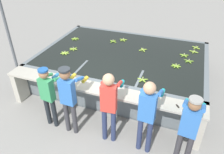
% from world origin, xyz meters
% --- Properties ---
extents(ground_plane, '(80.00, 80.00, 0.00)m').
position_xyz_m(ground_plane, '(0.00, 0.00, 0.00)').
color(ground_plane, gray).
rests_on(ground_plane, ground).
extents(wash_tank, '(4.87, 3.43, 0.93)m').
position_xyz_m(wash_tank, '(0.00, 2.16, 0.46)').
color(wash_tank, slate).
rests_on(wash_tank, ground).
extents(work_ledge, '(4.87, 0.45, 0.93)m').
position_xyz_m(work_ledge, '(0.00, 0.23, 0.67)').
color(work_ledge, '#B7B2A3').
rests_on(work_ledge, ground).
extents(worker_0, '(0.46, 0.73, 1.56)m').
position_xyz_m(worker_0, '(-0.97, -0.33, 0.94)').
color(worker_0, '#1E2328').
rests_on(worker_0, ground).
extents(worker_1, '(0.42, 0.73, 1.71)m').
position_xyz_m(worker_1, '(-0.42, -0.37, 1.04)').
color(worker_1, '#38383D').
rests_on(worker_1, ground).
extents(worker_2, '(0.45, 0.73, 1.73)m').
position_xyz_m(worker_2, '(0.49, -0.30, 1.05)').
color(worker_2, navy).
rests_on(worker_2, ground).
extents(worker_3, '(0.43, 0.73, 1.74)m').
position_xyz_m(worker_3, '(1.28, -0.32, 1.06)').
color(worker_3, navy).
rests_on(worker_3, ground).
extents(worker_4, '(0.45, 0.73, 1.64)m').
position_xyz_m(worker_4, '(2.07, -0.38, 1.00)').
color(worker_4, '#38383D').
rests_on(worker_4, ground).
extents(banana_bunch_floating_0, '(0.26, 0.26, 0.08)m').
position_xyz_m(banana_bunch_floating_0, '(2.06, 3.30, 0.94)').
color(banana_bunch_floating_0, '#93BC3D').
rests_on(banana_bunch_floating_0, wash_tank).
extents(banana_bunch_floating_1, '(0.28, 0.28, 0.08)m').
position_xyz_m(banana_bunch_floating_1, '(-1.87, 2.61, 0.94)').
color(banana_bunch_floating_1, '#7FAD33').
rests_on(banana_bunch_floating_1, wash_tank).
extents(banana_bunch_floating_2, '(0.27, 0.27, 0.08)m').
position_xyz_m(banana_bunch_floating_2, '(-0.57, 2.86, 0.94)').
color(banana_bunch_floating_2, '#7FAD33').
rests_on(banana_bunch_floating_2, wash_tank).
extents(banana_bunch_floating_3, '(0.28, 0.27, 0.08)m').
position_xyz_m(banana_bunch_floating_3, '(1.75, 2.62, 0.94)').
color(banana_bunch_floating_3, '#7FAD33').
rests_on(banana_bunch_floating_3, wash_tank).
extents(banana_bunch_floating_4, '(0.28, 0.28, 0.08)m').
position_xyz_m(banana_bunch_floating_4, '(-1.64, 1.53, 0.94)').
color(banana_bunch_floating_4, '#9EC642').
rests_on(banana_bunch_floating_4, wash_tank).
extents(banana_bunch_floating_5, '(0.28, 0.28, 0.08)m').
position_xyz_m(banana_bunch_floating_5, '(1.60, 1.89, 0.94)').
color(banana_bunch_floating_5, '#7FAD33').
rests_on(banana_bunch_floating_5, wash_tank).
extents(banana_bunch_floating_6, '(0.28, 0.27, 0.08)m').
position_xyz_m(banana_bunch_floating_6, '(1.90, 2.29, 0.94)').
color(banana_bunch_floating_6, '#75A333').
rests_on(banana_bunch_floating_6, wash_tank).
extents(banana_bunch_floating_7, '(0.27, 0.27, 0.08)m').
position_xyz_m(banana_bunch_floating_7, '(0.90, 0.91, 0.94)').
color(banana_bunch_floating_7, '#8CB738').
rests_on(banana_bunch_floating_7, wash_tank).
extents(banana_bunch_floating_8, '(0.28, 0.27, 0.08)m').
position_xyz_m(banana_bunch_floating_8, '(-0.29, 3.09, 0.94)').
color(banana_bunch_floating_8, '#8CB738').
rests_on(banana_bunch_floating_8, wash_tank).
extents(banana_bunch_floating_9, '(0.28, 0.28, 0.08)m').
position_xyz_m(banana_bunch_floating_9, '(2.00, 2.97, 0.94)').
color(banana_bunch_floating_9, '#93BC3D').
rests_on(banana_bunch_floating_9, wash_tank).
extents(banana_bunch_floating_10, '(0.24, 0.24, 0.08)m').
position_xyz_m(banana_bunch_floating_10, '(0.52, 2.56, 0.94)').
color(banana_bunch_floating_10, '#9EC642').
rests_on(banana_bunch_floating_10, wash_tank).
extents(banana_bunch_floating_11, '(0.28, 0.26, 0.08)m').
position_xyz_m(banana_bunch_floating_11, '(-1.54, 1.88, 0.94)').
color(banana_bunch_floating_11, '#93BC3D').
rests_on(banana_bunch_floating_11, wash_tank).
extents(knife_0, '(0.23, 0.30, 0.02)m').
position_xyz_m(knife_0, '(1.86, 0.13, 0.94)').
color(knife_0, silver).
rests_on(knife_0, work_ledge).
extents(support_post_left, '(0.09, 0.09, 3.20)m').
position_xyz_m(support_post_left, '(-3.56, 1.44, 1.60)').
color(support_post_left, slate).
rests_on(support_post_left, ground).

